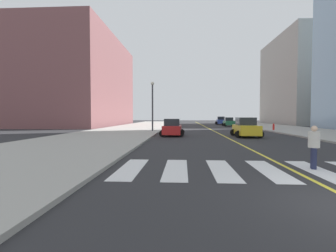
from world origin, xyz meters
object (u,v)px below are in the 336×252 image
object	(u,v)px
car_red_third	(172,128)
street_lamp	(152,101)
car_yellow_nearest	(246,128)
pedestrian_crossing	(314,145)
car_green_second	(229,122)
fire_hydrant	(274,127)
car_blue_fourth	(221,121)

from	to	relation	value
car_red_third	street_lamp	xyz separation A→B (m)	(-2.88, 6.52, 3.15)
car_yellow_nearest	car_red_third	bearing A→B (deg)	-3.50
car_yellow_nearest	pedestrian_crossing	size ratio (longest dim) A/B	2.53
car_green_second	car_red_third	size ratio (longest dim) A/B	0.98
car_yellow_nearest	fire_hydrant	bearing A→B (deg)	-121.32
car_yellow_nearest	fire_hydrant	distance (m)	11.45
car_yellow_nearest	pedestrian_crossing	world-z (taller)	car_yellow_nearest
fire_hydrant	pedestrian_crossing	bearing A→B (deg)	-106.25
car_yellow_nearest	car_red_third	distance (m)	7.42
car_green_second	street_lamp	bearing A→B (deg)	55.07
car_green_second	fire_hydrant	world-z (taller)	car_green_second
car_yellow_nearest	street_lamp	distance (m)	12.86
pedestrian_crossing	car_yellow_nearest	bearing A→B (deg)	-167.80
car_green_second	car_blue_fourth	xyz separation A→B (m)	(-0.06, 10.00, 0.06)
car_red_third	pedestrian_crossing	world-z (taller)	car_red_third
car_yellow_nearest	pedestrian_crossing	bearing A→B (deg)	86.80
street_lamp	car_blue_fourth	bearing A→B (deg)	65.39
car_yellow_nearest	car_red_third	world-z (taller)	car_yellow_nearest
car_yellow_nearest	car_blue_fourth	xyz separation A→B (m)	(2.89, 35.84, -0.01)
car_blue_fourth	car_green_second	bearing A→B (deg)	92.69
car_green_second	car_blue_fourth	distance (m)	10.00
fire_hydrant	street_lamp	bearing A→B (deg)	-171.10
car_blue_fourth	street_lamp	distance (m)	31.76
car_red_third	car_blue_fourth	distance (m)	36.72
fire_hydrant	car_green_second	bearing A→B (deg)	101.12
car_yellow_nearest	car_blue_fourth	bearing A→B (deg)	-93.58
pedestrian_crossing	street_lamp	distance (m)	24.30
pedestrian_crossing	street_lamp	world-z (taller)	street_lamp
car_red_third	fire_hydrant	size ratio (longest dim) A/B	4.55
fire_hydrant	street_lamp	distance (m)	16.94
car_red_third	fire_hydrant	bearing A→B (deg)	35.27
pedestrian_crossing	fire_hydrant	bearing A→B (deg)	-179.82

